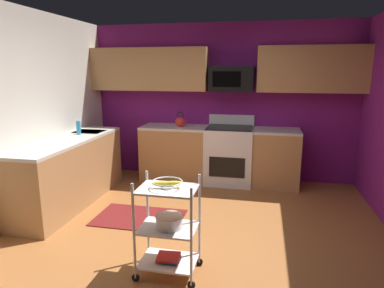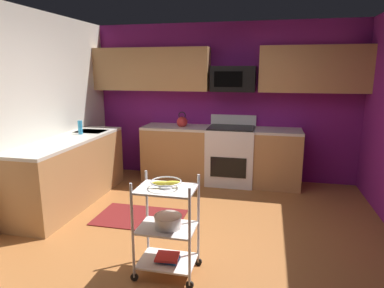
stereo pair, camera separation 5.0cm
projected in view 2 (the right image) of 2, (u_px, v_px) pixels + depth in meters
name	position (u px, v px, depth m)	size (l,w,h in m)	color
floor	(192.00, 244.00, 3.68)	(4.40, 4.80, 0.04)	#995B2D
wall_back	(223.00, 102.00, 5.71)	(4.52, 0.06, 2.60)	#751970
wall_left	(3.00, 118.00, 3.88)	(0.06, 4.80, 2.60)	silver
counter_run	(159.00, 161.00, 5.18)	(3.49, 2.70, 0.92)	#B27F4C
oven_range	(231.00, 155.00, 5.54)	(0.76, 0.65, 1.10)	white
upper_cabinets	(220.00, 69.00, 5.42)	(4.40, 0.33, 0.70)	#B27F4C
microwave	(233.00, 79.00, 5.38)	(0.70, 0.39, 0.40)	black
rolling_cart	(167.00, 228.00, 3.03)	(0.58, 0.39, 0.91)	silver
fruit_bowl	(166.00, 183.00, 2.94)	(0.27, 0.27, 0.07)	silver
mixing_bowl_large	(168.00, 221.00, 3.01)	(0.25, 0.25, 0.11)	silver
book_stack	(167.00, 258.00, 3.09)	(0.23, 0.20, 0.04)	#1E4C8C
kettle	(182.00, 122.00, 5.60)	(0.21, 0.18, 0.26)	red
dish_soap_bottle	(80.00, 127.00, 4.91)	(0.06, 0.06, 0.20)	#2D8CBF
floor_rug	(140.00, 217.00, 4.29)	(1.10, 0.70, 0.01)	maroon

